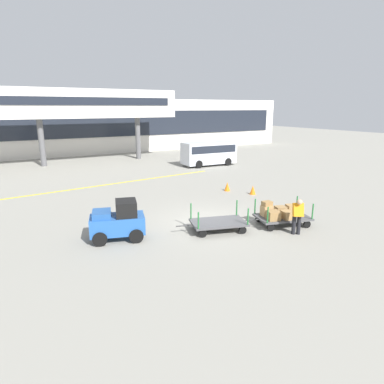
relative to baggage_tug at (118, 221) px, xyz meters
name	(u,v)px	position (x,y,z in m)	size (l,w,h in m)	color
ground_plane	(208,222)	(4.19, -0.07, -0.75)	(120.00, 120.00, 0.00)	gray
apron_lead_line	(121,183)	(3.30, 9.89, -0.75)	(14.96, 0.20, 0.01)	yellow
terminal_building	(81,127)	(4.19, 25.90, 2.28)	(53.77, 2.51, 6.05)	silver
jet_bridge	(71,104)	(2.25, 19.92, 4.64)	(18.45, 3.00, 6.75)	silver
baggage_tug	(118,221)	(0.00, 0.00, 0.00)	(2.32, 1.72, 1.58)	#2659A5
baggage_cart_lead	(218,223)	(3.99, -1.17, -0.41)	(3.08, 1.99, 1.10)	#4C4C4F
baggage_cart_middle	(280,214)	(6.78, -1.96, -0.24)	(3.08, 1.99, 1.10)	#4C4C4F
baggage_handler	(298,215)	(6.51, -3.18, 0.11)	(0.57, 0.57, 1.56)	black
shuttle_van	(209,152)	(12.51, 12.92, 0.48)	(4.89, 2.18, 2.10)	silver
safety_cone_near	(227,187)	(8.39, 4.31, -0.48)	(0.36, 0.36, 0.55)	orange
safety_cone_far	(253,190)	(9.23, 2.84, -0.48)	(0.36, 0.36, 0.55)	orange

